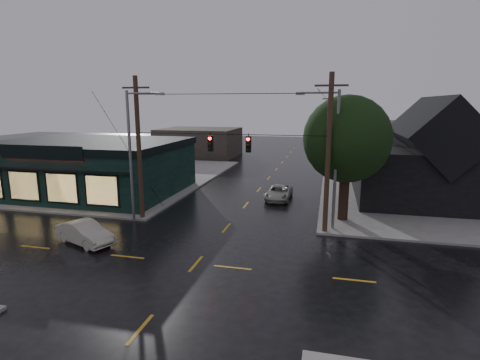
% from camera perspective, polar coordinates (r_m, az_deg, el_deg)
% --- Properties ---
extents(ground_plane, '(160.00, 160.00, 0.00)m').
position_cam_1_polar(ground_plane, '(20.29, -6.74, -12.57)').
color(ground_plane, black).
extents(sidewalk_nw, '(28.00, 28.00, 0.15)m').
position_cam_1_polar(sidewalk_nw, '(46.55, -21.56, 0.56)').
color(sidewalk_nw, gray).
rests_on(sidewalk_nw, ground).
extents(sidewalk_ne, '(28.00, 28.00, 0.15)m').
position_cam_1_polar(sidewalk_ne, '(40.52, 32.56, -1.98)').
color(sidewalk_ne, gray).
rests_on(sidewalk_ne, ground).
extents(pizza_shop, '(16.30, 12.34, 4.90)m').
position_cam_1_polar(pizza_shop, '(37.61, -21.68, 1.97)').
color(pizza_shop, black).
rests_on(pizza_shop, ground).
extents(ne_building, '(12.60, 11.60, 8.75)m').
position_cam_1_polar(ne_building, '(35.57, 27.23, 4.13)').
color(ne_building, black).
rests_on(ne_building, ground).
extents(corner_tree, '(6.03, 6.03, 8.76)m').
position_cam_1_polar(corner_tree, '(26.88, 15.97, 5.96)').
color(corner_tree, black).
rests_on(corner_tree, ground).
extents(utility_pole_nw, '(2.00, 0.32, 10.15)m').
position_cam_1_polar(utility_pole_nw, '(28.41, -14.60, -5.77)').
color(utility_pole_nw, black).
rests_on(utility_pole_nw, ground).
extents(utility_pole_ne, '(2.00, 0.32, 10.15)m').
position_cam_1_polar(utility_pole_ne, '(25.23, 12.75, -7.88)').
color(utility_pole_ne, black).
rests_on(utility_pole_ne, ground).
extents(utility_pole_far_a, '(2.00, 0.32, 9.65)m').
position_cam_1_polar(utility_pole_far_a, '(46.09, 13.21, 0.87)').
color(utility_pole_far_a, black).
rests_on(utility_pole_far_a, ground).
extents(utility_pole_far_b, '(2.00, 0.32, 9.15)m').
position_cam_1_polar(utility_pole_far_b, '(65.86, 13.38, 3.98)').
color(utility_pole_far_b, black).
rests_on(utility_pole_far_b, ground).
extents(utility_pole_far_c, '(2.00, 0.32, 9.15)m').
position_cam_1_polar(utility_pole_far_c, '(85.74, 13.47, 5.65)').
color(utility_pole_far_c, black).
rests_on(utility_pole_far_c, ground).
extents(span_signal_assembly, '(13.00, 0.48, 1.23)m').
position_cam_1_polar(span_signal_assembly, '(24.84, -1.65, 5.60)').
color(span_signal_assembly, black).
rests_on(span_signal_assembly, ground).
extents(streetlight_nw, '(5.40, 0.30, 9.15)m').
position_cam_1_polar(streetlight_nw, '(27.96, -15.82, -6.11)').
color(streetlight_nw, slate).
rests_on(streetlight_nw, ground).
extents(streetlight_ne, '(5.40, 0.30, 9.15)m').
position_cam_1_polar(streetlight_ne, '(25.90, 13.89, -7.42)').
color(streetlight_ne, slate).
rests_on(streetlight_ne, ground).
extents(bg_building_west, '(12.00, 10.00, 4.40)m').
position_cam_1_polar(bg_building_west, '(61.22, -6.22, 5.75)').
color(bg_building_west, '#362C27').
rests_on(bg_building_west, ground).
extents(bg_building_east, '(14.00, 12.00, 5.60)m').
position_cam_1_polar(bg_building_east, '(63.29, 22.15, 5.71)').
color(bg_building_east, '#232327').
rests_on(bg_building_east, ground).
extents(sedan_cream, '(4.33, 2.86, 1.35)m').
position_cam_1_polar(sedan_cream, '(24.47, -22.57, -7.45)').
color(sedan_cream, '#B4B19E').
rests_on(sedan_cream, ground).
extents(suv_silver, '(2.12, 4.44, 1.22)m').
position_cam_1_polar(suv_silver, '(33.03, 5.95, -1.94)').
color(suv_silver, '#AAA89D').
rests_on(suv_silver, ground).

